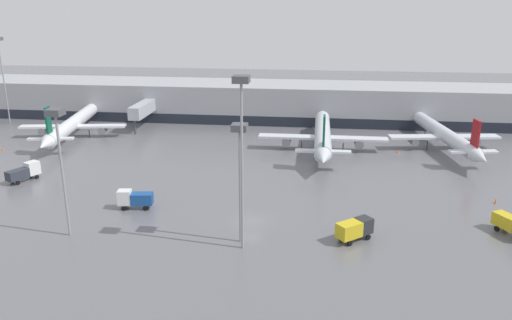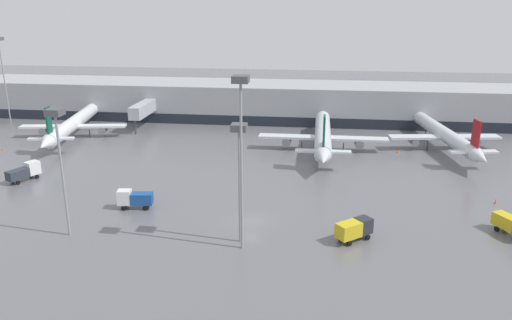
% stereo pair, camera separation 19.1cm
% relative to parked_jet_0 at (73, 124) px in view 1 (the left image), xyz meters
% --- Properties ---
extents(ground_plane, '(320.00, 320.00, 0.00)m').
position_rel_parked_jet_0_xyz_m(ground_plane, '(44.68, -38.87, -2.93)').
color(ground_plane, slate).
extents(terminal_building, '(160.00, 27.70, 9.00)m').
position_rel_parked_jet_0_xyz_m(terminal_building, '(44.56, 23.07, 1.56)').
color(terminal_building, '#9EA0A5').
rests_on(terminal_building, ground_plane).
extents(parked_jet_0, '(22.84, 38.35, 9.48)m').
position_rel_parked_jet_0_xyz_m(parked_jet_0, '(0.00, 0.00, 0.00)').
color(parked_jet_0, silver).
rests_on(parked_jet_0, ground_plane).
extents(parked_jet_1, '(22.24, 37.19, 8.98)m').
position_rel_parked_jet_0_xyz_m(parked_jet_1, '(78.36, 0.40, 0.08)').
color(parked_jet_1, silver).
rests_on(parked_jet_1, ground_plane).
extents(parked_jet_2, '(25.51, 37.41, 9.83)m').
position_rel_parked_jet_0_xyz_m(parked_jet_2, '(54.15, -3.52, 0.20)').
color(parked_jet_2, silver).
rests_on(parked_jet_2, ground_plane).
extents(service_truck_1, '(4.88, 4.46, 2.65)m').
position_rel_parked_jet_0_xyz_m(service_truck_1, '(58.06, -43.06, -1.32)').
color(service_truck_1, gold).
rests_on(service_truck_1, ground_plane).
extents(service_truck_2, '(3.88, 5.72, 2.89)m').
position_rel_parked_jet_0_xyz_m(service_truck_2, '(5.29, -27.77, -1.36)').
color(service_truck_2, '#2D333D').
rests_on(service_truck_2, ground_plane).
extents(service_truck_3, '(5.08, 2.29, 2.79)m').
position_rel_parked_jet_0_xyz_m(service_truck_3, '(27.54, -36.81, -1.36)').
color(service_truck_3, '#19478C').
rests_on(service_truck_3, ground_plane).
extents(traffic_cone_1, '(0.37, 0.37, 0.79)m').
position_rel_parked_jet_0_xyz_m(traffic_cone_1, '(-9.20, -11.73, -2.54)').
color(traffic_cone_1, orange).
rests_on(traffic_cone_1, ground_plane).
extents(traffic_cone_2, '(0.52, 0.52, 0.58)m').
position_rel_parked_jet_0_xyz_m(traffic_cone_2, '(68.99, -3.44, -2.64)').
color(traffic_cone_2, orange).
rests_on(traffic_cone_2, ground_plane).
extents(traffic_cone_3, '(0.36, 0.36, 0.79)m').
position_rel_parked_jet_0_xyz_m(traffic_cone_3, '(79.46, -28.30, -2.54)').
color(traffic_cone_3, orange).
rests_on(traffic_cone_3, ground_plane).
extents(apron_light_mast_0, '(1.80, 1.80, 14.91)m').
position_rel_parked_jet_0_xyz_m(apron_light_mast_0, '(44.13, -45.10, 9.12)').
color(apron_light_mast_0, gray).
rests_on(apron_light_mast_0, ground_plane).
extents(apron_light_mast_1, '(1.80, 1.80, 20.69)m').
position_rel_parked_jet_0_xyz_m(apron_light_mast_1, '(44.63, -46.77, 13.13)').
color(apron_light_mast_1, gray).
rests_on(apron_light_mast_1, ground_plane).
extents(apron_light_mast_2, '(1.80, 1.80, 20.52)m').
position_rel_parked_jet_0_xyz_m(apron_light_mast_2, '(-22.08, 11.09, 13.02)').
color(apron_light_mast_2, gray).
rests_on(apron_light_mast_2, ground_plane).
extents(apron_light_mast_3, '(1.80, 1.80, 16.30)m').
position_rel_parked_jet_0_xyz_m(apron_light_mast_3, '(22.35, -46.08, 10.12)').
color(apron_light_mast_3, gray).
rests_on(apron_light_mast_3, ground_plane).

